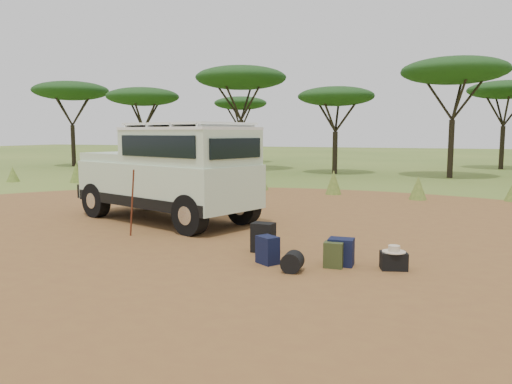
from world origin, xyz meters
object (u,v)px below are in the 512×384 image
(backpack_olive, at_px, (334,255))
(duffel_navy, at_px, (341,252))
(backpack_black, at_px, (263,238))
(backpack_navy, at_px, (268,250))
(hard_case, at_px, (394,261))
(walking_staff, at_px, (132,203))
(safari_vehicle, at_px, (170,175))

(backpack_olive, relative_size, duffel_navy, 0.93)
(backpack_olive, bearing_deg, backpack_black, 154.85)
(backpack_black, xyz_separation_m, backpack_olive, (1.49, -0.62, -0.06))
(backpack_navy, height_order, duffel_navy, backpack_navy)
(backpack_black, distance_m, hard_case, 2.48)
(walking_staff, relative_size, backpack_olive, 3.43)
(walking_staff, distance_m, backpack_olive, 4.74)
(walking_staff, distance_m, duffel_navy, 4.79)
(backpack_black, bearing_deg, backpack_olive, -20.56)
(backpack_black, xyz_separation_m, hard_case, (2.45, -0.37, -0.13))
(backpack_navy, bearing_deg, duffel_navy, 49.52)
(backpack_black, xyz_separation_m, backpack_navy, (0.37, -0.78, -0.04))
(walking_staff, relative_size, hard_case, 3.58)
(backpack_olive, relative_size, hard_case, 1.04)
(backpack_black, distance_m, backpack_navy, 0.86)
(backpack_olive, height_order, duffel_navy, duffel_navy)
(safari_vehicle, bearing_deg, walking_staff, -64.12)
(duffel_navy, bearing_deg, safari_vehicle, 148.60)
(hard_case, bearing_deg, safari_vehicle, 138.45)
(safari_vehicle, relative_size, backpack_navy, 11.20)
(backpack_navy, bearing_deg, hard_case, 44.53)
(backpack_navy, distance_m, backpack_olive, 1.14)
(safari_vehicle, relative_size, backpack_black, 9.65)
(backpack_navy, relative_size, backpack_olive, 1.10)
(backpack_black, height_order, backpack_navy, backpack_black)
(backpack_black, height_order, backpack_olive, backpack_black)
(safari_vehicle, xyz_separation_m, walking_staff, (0.24, -2.01, -0.46))
(backpack_olive, bearing_deg, duffel_navy, 61.94)
(backpack_black, distance_m, duffel_navy, 1.64)
(backpack_olive, xyz_separation_m, hard_case, (0.96, 0.24, -0.07))
(safari_vehicle, xyz_separation_m, hard_case, (5.82, -2.65, -1.06))
(backpack_navy, xyz_separation_m, duffel_navy, (1.21, 0.35, -0.01))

